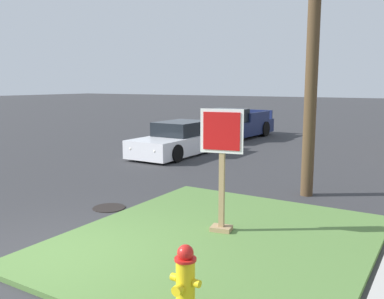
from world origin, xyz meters
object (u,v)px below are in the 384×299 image
(pickup_truck_navy, at_px, (234,126))
(fire_hydrant, at_px, (185,280))
(stop_sign, at_px, (222,172))
(manhole_cover, at_px, (109,208))
(parked_sedan_white, at_px, (179,140))

(pickup_truck_navy, bearing_deg, fire_hydrant, -66.10)
(stop_sign, bearing_deg, fire_hydrant, -71.13)
(fire_hydrant, bearing_deg, pickup_truck_navy, 113.90)
(stop_sign, height_order, pickup_truck_navy, stop_sign)
(fire_hydrant, bearing_deg, manhole_cover, 143.35)
(fire_hydrant, relative_size, parked_sedan_white, 0.18)
(manhole_cover, xyz_separation_m, parked_sedan_white, (-2.53, 6.65, 0.53))
(manhole_cover, relative_size, parked_sedan_white, 0.16)
(fire_hydrant, xyz_separation_m, parked_sedan_white, (-6.25, 9.42, 0.09))
(stop_sign, xyz_separation_m, manhole_cover, (-2.84, 0.19, -1.14))
(fire_hydrant, relative_size, manhole_cover, 1.14)
(fire_hydrant, relative_size, pickup_truck_navy, 0.15)
(fire_hydrant, height_order, manhole_cover, fire_hydrant)
(fire_hydrant, distance_m, pickup_truck_navy, 16.18)
(parked_sedan_white, bearing_deg, fire_hydrant, -56.44)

